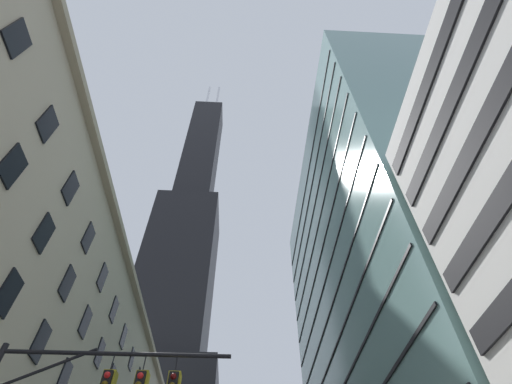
{
  "coord_description": "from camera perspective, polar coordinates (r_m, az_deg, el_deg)",
  "views": [
    {
      "loc": [
        0.95,
        -8.96,
        1.2
      ],
      "look_at": [
        2.25,
        17.61,
        32.39
      ],
      "focal_mm": 26.2,
      "sensor_mm": 36.0,
      "label": 1
    }
  ],
  "objects": [
    {
      "name": "dark_skyscraper",
      "position": [
        107.58,
        -12.97,
        -17.89
      ],
      "size": [
        28.53,
        28.53,
        195.7
      ],
      "color": "black",
      "rests_on": "ground"
    },
    {
      "name": "glass_office_midrise",
      "position": [
        48.88,
        19.64,
        -14.48
      ],
      "size": [
        15.52,
        43.36,
        54.35
      ],
      "color": "gray",
      "rests_on": "ground"
    }
  ]
}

